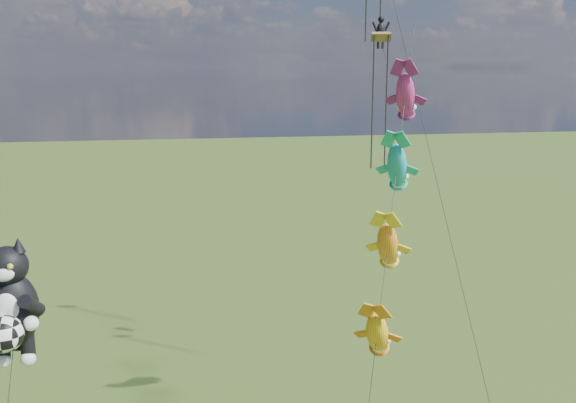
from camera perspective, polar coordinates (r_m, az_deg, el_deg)
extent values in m
ellipsoid|color=black|center=(27.37, -23.35, -8.80)|extent=(2.46, 2.19, 3.02)
ellipsoid|color=black|center=(26.74, -23.71, -5.26)|extent=(1.94, 1.83, 1.53)
cone|color=black|center=(26.42, -22.86, -3.58)|extent=(0.65, 0.65, 0.57)
ellipsoid|color=white|center=(26.21, -23.99, -5.95)|extent=(0.87, 0.59, 0.55)
ellipsoid|color=white|center=(26.63, -23.74, -8.76)|extent=(1.01, 0.60, 1.25)
sphere|color=gold|center=(25.99, -23.47, -5.33)|extent=(0.23, 0.23, 0.23)
sphere|color=white|center=(26.35, -21.86, -10.02)|extent=(0.57, 0.57, 0.57)
sphere|color=white|center=(28.10, -24.03, -12.79)|extent=(0.60, 0.60, 0.60)
sphere|color=white|center=(27.89, -22.10, -12.82)|extent=(0.60, 0.60, 0.60)
sphere|color=white|center=(26.38, -23.89, -10.72)|extent=(1.40, 1.40, 1.40)
cylinder|color=black|center=(25.24, 8.48, -6.99)|extent=(7.14, 14.16, 20.20)
ellipsoid|color=yellow|center=(24.65, 7.94, -11.47)|extent=(1.73, 2.34, 2.48)
ellipsoid|color=red|center=(25.78, 8.86, -3.78)|extent=(1.73, 2.34, 2.48)
ellipsoid|color=#198CBF|center=(27.35, 9.67, 3.15)|extent=(1.73, 2.34, 2.48)
ellipsoid|color=#D8337C|center=(29.27, 10.40, 9.24)|extent=(1.73, 2.34, 2.48)
cylinder|color=black|center=(30.56, 13.09, 1.68)|extent=(1.28, 17.05, 25.92)
cube|color=green|center=(34.78, 8.27, 14.28)|extent=(1.05, 0.52, 0.51)
cylinder|color=black|center=(34.69, 7.53, 8.46)|extent=(0.08, 0.08, 7.07)
cylinder|color=black|center=(34.92, 8.67, 8.45)|extent=(0.08, 0.08, 7.07)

